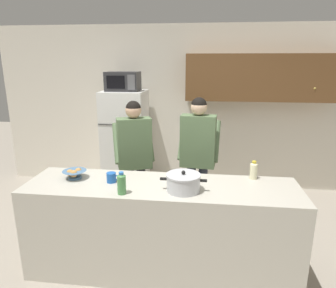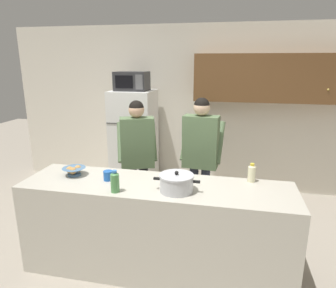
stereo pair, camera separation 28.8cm
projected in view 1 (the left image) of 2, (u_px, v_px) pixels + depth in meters
ground_plane at (162, 268)px, 3.11m from camera, size 14.00×14.00×0.00m
back_wall_unit at (197, 102)px, 4.86m from camera, size 6.00×0.48×2.60m
kitchen_island at (161, 228)px, 2.99m from camera, size 2.59×0.68×0.92m
refrigerator at (126, 143)px, 4.76m from camera, size 0.64×0.68×1.62m
microwave at (123, 81)px, 4.49m from camera, size 0.48×0.37×0.28m
person_near_pot at (134, 150)px, 3.71m from camera, size 0.58×0.53×1.60m
person_by_sink at (198, 148)px, 3.69m from camera, size 0.53×0.45×1.64m
cooking_pot at (183, 182)px, 2.72m from camera, size 0.42×0.31×0.19m
coffee_mug at (112, 177)px, 2.92m from camera, size 0.13×0.09×0.10m
bread_bowl at (75, 174)px, 3.01m from camera, size 0.23×0.23×0.10m
bottle_near_edge at (122, 183)px, 2.65m from camera, size 0.08×0.08×0.20m
bottle_mid_counter at (254, 170)px, 2.99m from camera, size 0.07×0.07×0.18m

